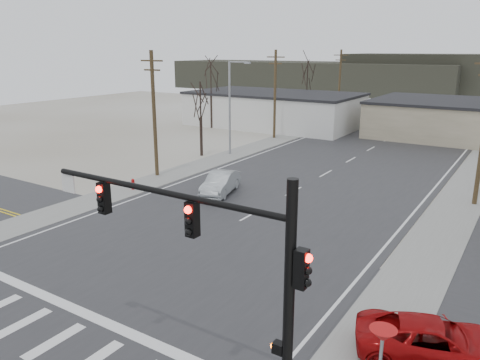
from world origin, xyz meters
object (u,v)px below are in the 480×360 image
object	(u,v)px
car_parked_red	(434,342)
traffic_signal_mast	(226,260)
fire_hydrant	(133,184)
car_far_a	(458,129)
car_far_b	(425,108)
sedan_crossing	(220,183)

from	to	relation	value
car_parked_red	traffic_signal_mast	bearing A→B (deg)	120.29
fire_hydrant	car_parked_red	bearing A→B (deg)	-21.15
fire_hydrant	car_parked_red	distance (m)	24.37
car_far_a	car_far_b	bearing A→B (deg)	-73.87
fire_hydrant	car_far_b	xyz separation A→B (m)	(8.63, 57.00, 0.28)
car_far_a	car_parked_red	xyz separation A→B (m)	(6.22, -45.87, -0.12)
sedan_crossing	car_far_a	xyz separation A→B (m)	(10.53, 34.34, 0.05)
car_parked_red	car_far_a	bearing A→B (deg)	-11.42
fire_hydrant	car_parked_red	world-z (taller)	car_parked_red
car_far_a	car_far_b	world-z (taller)	car_far_a
sedan_crossing	car_far_b	distance (m)	54.33
sedan_crossing	fire_hydrant	bearing A→B (deg)	-171.01
car_far_b	traffic_signal_mast	bearing A→B (deg)	-66.57
fire_hydrant	car_far_b	world-z (taller)	car_far_b
traffic_signal_mast	fire_hydrant	world-z (taller)	traffic_signal_mast
car_parked_red	car_far_b	bearing A→B (deg)	-7.05
traffic_signal_mast	sedan_crossing	world-z (taller)	traffic_signal_mast
car_far_b	sedan_crossing	bearing A→B (deg)	-76.94
car_far_b	car_far_a	bearing A→B (deg)	-52.57
traffic_signal_mast	car_parked_red	size ratio (longest dim) A/B	1.75
fire_hydrant	car_far_b	size ratio (longest dim) A/B	0.22
traffic_signal_mast	fire_hydrant	bearing A→B (deg)	141.87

